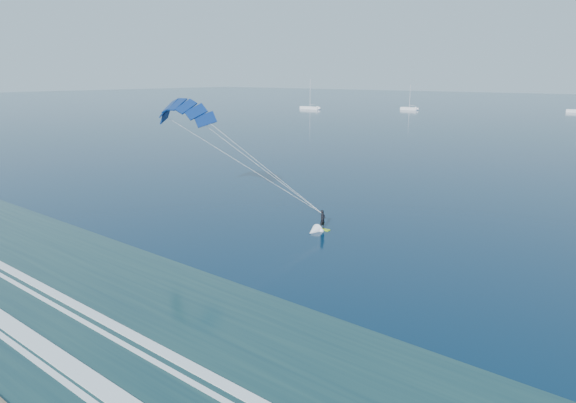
{
  "coord_description": "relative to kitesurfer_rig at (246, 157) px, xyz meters",
  "views": [
    {
      "loc": [
        24.52,
        -5.87,
        14.97
      ],
      "look_at": [
        -2.42,
        27.0,
        4.42
      ],
      "focal_mm": 32.0,
      "sensor_mm": 36.0,
      "label": 1
    }
  ],
  "objects": [
    {
      "name": "kitesurfer_rig",
      "position": [
        0.0,
        0.0,
        0.0
      ],
      "size": [
        19.65,
        8.58,
        13.66
      ],
      "color": "#8CC116",
      "rests_on": "ground"
    },
    {
      "name": "sailboat_0",
      "position": [
        -103.03,
        147.64,
        -6.31
      ],
      "size": [
        9.77,
        2.4,
        13.14
      ],
      "color": "white",
      "rests_on": "ground"
    },
    {
      "name": "sailboat_1",
      "position": [
        -66.79,
        171.01,
        -6.33
      ],
      "size": [
        7.47,
        2.4,
        10.43
      ],
      "color": "white",
      "rests_on": "ground"
    }
  ]
}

